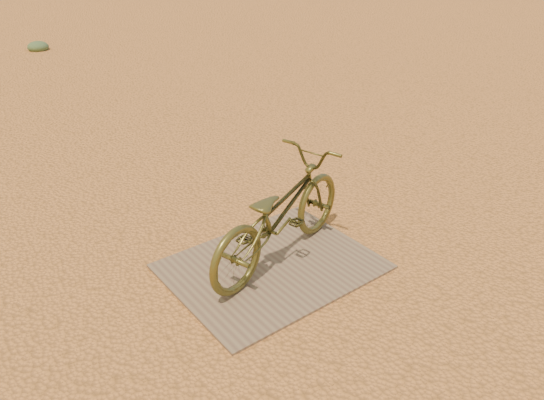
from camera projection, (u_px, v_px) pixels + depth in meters
ground at (232, 313)px, 3.97m from camera, size 120.00×120.00×0.00m
plywood_board at (272, 266)px, 4.48m from camera, size 1.68×1.31×0.02m
bicycle at (279, 213)px, 4.36m from camera, size 1.80×1.03×0.90m
kale_b at (39, 50)px, 11.81m from camera, size 0.45×0.45×0.25m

